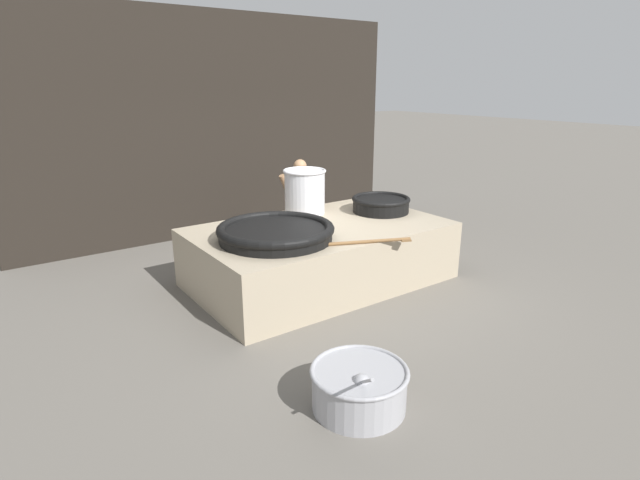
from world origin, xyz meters
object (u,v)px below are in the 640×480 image
object	(u,v)px
cook	(300,202)
prep_bowl_vegetables	(359,386)
giant_wok_near	(276,232)
giant_wok_far	(381,204)
stock_pot	(305,191)

from	to	relation	value
cook	prep_bowl_vegetables	distance (m)	4.15
giant_wok_near	prep_bowl_vegetables	world-z (taller)	giant_wok_near
giant_wok_far	stock_pot	world-z (taller)	stock_pot
giant_wok_far	prep_bowl_vegetables	world-z (taller)	giant_wok_far
stock_pot	cook	world-z (taller)	cook
giant_wok_near	cook	bearing A→B (deg)	48.07
cook	prep_bowl_vegetables	size ratio (longest dim) A/B	1.51
giant_wok_far	cook	xyz separation A→B (m)	(-0.64, 1.15, -0.11)
giant_wok_far	stock_pot	size ratio (longest dim) A/B	1.33
stock_pot	cook	xyz separation A→B (m)	(0.29, 0.57, -0.32)
giant_wok_far	stock_pot	distance (m)	1.12
giant_wok_near	prep_bowl_vegetables	xyz separation A→B (m)	(-0.55, -2.24, -0.68)
giant_wok_near	stock_pot	bearing A→B (deg)	40.83
giant_wok_near	cook	distance (m)	1.93
giant_wok_near	stock_pot	world-z (taller)	stock_pot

